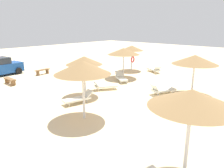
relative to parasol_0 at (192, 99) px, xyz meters
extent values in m
plane|color=beige|center=(3.65, 3.40, -2.70)|extent=(80.00, 80.00, 0.00)
cylinder|color=silver|center=(0.00, 0.00, -1.42)|extent=(0.12, 0.12, 2.55)
cone|color=olive|center=(0.00, 0.00, 0.02)|extent=(2.53, 2.53, 0.53)
cylinder|color=silver|center=(0.93, 5.88, -1.46)|extent=(0.12, 0.12, 2.47)
cone|color=olive|center=(0.93, 5.88, 0.01)|extent=(2.84, 2.84, 0.67)
cylinder|color=silver|center=(3.44, 8.70, -1.56)|extent=(0.12, 0.12, 2.27)
cone|color=olive|center=(3.44, 8.70, -0.25)|extent=(2.44, 2.44, 0.55)
cylinder|color=silver|center=(8.59, 3.35, -1.57)|extent=(0.12, 0.12, 2.25)
cone|color=olive|center=(8.59, 3.35, -0.23)|extent=(3.04, 3.04, 0.63)
cylinder|color=silver|center=(9.25, 10.09, -1.58)|extent=(0.12, 0.12, 2.23)
cone|color=olive|center=(9.25, 10.09, -0.28)|extent=(2.89, 2.89, 0.59)
cylinder|color=silver|center=(12.34, 11.53, -1.60)|extent=(0.12, 0.12, 2.20)
cone|color=olive|center=(12.34, 11.53, -0.33)|extent=(2.48, 2.48, 0.53)
torus|color=red|center=(12.56, 11.53, -1.56)|extent=(0.71, 0.24, 0.70)
cube|color=silver|center=(2.03, 7.89, -2.42)|extent=(1.80, 1.00, 0.12)
cube|color=silver|center=(2.81, 7.71, -2.19)|extent=(0.61, 0.73, 0.40)
cylinder|color=silver|center=(2.67, 7.97, -2.59)|extent=(0.06, 0.06, 0.22)
cylinder|color=silver|center=(2.57, 7.54, -2.59)|extent=(0.06, 0.06, 0.22)
cylinder|color=silver|center=(1.50, 8.24, -2.59)|extent=(0.06, 0.06, 0.22)
cylinder|color=silver|center=(1.40, 7.81, -2.59)|extent=(0.06, 0.06, 0.22)
cube|color=silver|center=(5.42, 8.61, -2.42)|extent=(1.77, 1.47, 0.12)
cube|color=silver|center=(4.75, 9.05, -2.15)|extent=(0.71, 0.77, 0.46)
cylinder|color=silver|center=(4.80, 8.76, -2.59)|extent=(0.06, 0.06, 0.22)
cylinder|color=silver|center=(5.04, 9.13, -2.59)|extent=(0.06, 0.06, 0.22)
cylinder|color=silver|center=(5.80, 8.10, -2.59)|extent=(0.06, 0.06, 0.22)
cylinder|color=silver|center=(6.04, 8.47, -2.59)|extent=(0.06, 0.06, 0.22)
cube|color=silver|center=(7.43, 4.89, -2.42)|extent=(1.81, 1.33, 0.12)
cube|color=silver|center=(6.72, 5.25, -2.14)|extent=(0.64, 0.75, 0.49)
cylinder|color=silver|center=(6.80, 4.96, -2.59)|extent=(0.06, 0.06, 0.22)
cylinder|color=silver|center=(6.99, 5.36, -2.59)|extent=(0.06, 0.06, 0.22)
cylinder|color=silver|center=(7.87, 4.43, -2.59)|extent=(0.06, 0.06, 0.22)
cylinder|color=silver|center=(8.07, 4.82, -2.59)|extent=(0.06, 0.06, 0.22)
cube|color=silver|center=(7.98, 9.24, -2.42)|extent=(1.48, 1.77, 0.12)
cube|color=silver|center=(8.43, 9.90, -2.16)|extent=(0.78, 0.73, 0.44)
cylinder|color=silver|center=(8.13, 9.86, -2.59)|extent=(0.06, 0.06, 0.22)
cylinder|color=silver|center=(8.50, 9.62, -2.59)|extent=(0.06, 0.06, 0.22)
cylinder|color=silver|center=(7.47, 8.86, -2.59)|extent=(0.06, 0.06, 0.22)
cylinder|color=silver|center=(7.83, 8.62, -2.59)|extent=(0.06, 0.06, 0.22)
cube|color=silver|center=(13.21, 9.35, -2.42)|extent=(1.33, 1.81, 0.12)
cube|color=silver|center=(12.86, 8.64, -2.17)|extent=(0.78, 0.70, 0.43)
cylinder|color=silver|center=(13.14, 8.72, -2.59)|extent=(0.06, 0.06, 0.22)
cylinder|color=silver|center=(12.75, 8.91, -2.59)|extent=(0.06, 0.06, 0.22)
cylinder|color=silver|center=(13.68, 9.79, -2.59)|extent=(0.06, 0.06, 0.22)
cylinder|color=silver|center=(13.28, 9.99, -2.59)|extent=(0.06, 0.06, 0.22)
cube|color=brown|center=(4.94, 16.78, -2.25)|extent=(1.53, 0.56, 0.08)
cube|color=brown|center=(4.39, 16.72, -2.49)|extent=(0.16, 0.37, 0.41)
cube|color=brown|center=(5.49, 16.83, -2.49)|extent=(0.16, 0.37, 0.41)
cube|color=brown|center=(1.20, 15.44, -2.25)|extent=(0.40, 1.50, 0.08)
cube|color=brown|center=(1.20, 14.89, -2.49)|extent=(0.36, 0.12, 0.41)
cube|color=brown|center=(1.20, 15.99, -2.49)|extent=(0.36, 0.12, 0.41)
cube|color=#194C9E|center=(2.00, 19.36, -2.03)|extent=(4.16, 2.12, 0.90)
cylinder|color=black|center=(3.25, 20.38, -2.38)|extent=(0.66, 0.29, 0.64)
cylinder|color=black|center=(3.44, 18.63, -2.38)|extent=(0.66, 0.29, 0.64)
camera|label=1|loc=(-5.86, -2.25, 2.05)|focal=34.81mm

